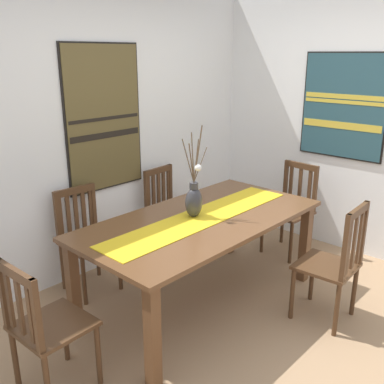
% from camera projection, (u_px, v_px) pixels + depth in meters
% --- Properties ---
extents(ground_plane, '(6.40, 6.40, 0.03)m').
position_uv_depth(ground_plane, '(267.00, 331.00, 3.35)').
color(ground_plane, '#A37F5B').
extents(wall_back, '(6.40, 0.12, 2.70)m').
position_uv_depth(wall_back, '(109.00, 128.00, 4.13)').
color(wall_back, white).
rests_on(wall_back, ground_plane).
extents(wall_side, '(0.12, 6.40, 2.70)m').
position_uv_depth(wall_side, '(381.00, 126.00, 4.23)').
color(wall_side, white).
rests_on(wall_side, ground_plane).
extents(dining_table, '(2.04, 1.03, 0.77)m').
position_uv_depth(dining_table, '(201.00, 229.00, 3.50)').
color(dining_table, brown).
rests_on(dining_table, ground_plane).
extents(table_runner, '(1.87, 0.36, 0.01)m').
position_uv_depth(table_runner, '(201.00, 217.00, 3.47)').
color(table_runner, gold).
rests_on(table_runner, dining_table).
extents(centerpiece_vase, '(0.18, 0.17, 0.73)m').
position_uv_depth(centerpiece_vase, '(194.00, 199.00, 3.44)').
color(centerpiece_vase, '#333338').
rests_on(centerpiece_vase, dining_table).
extents(chair_0, '(0.45, 0.45, 0.94)m').
position_uv_depth(chair_0, '(291.00, 208.00, 4.53)').
color(chair_0, '#4C301C').
rests_on(chair_0, ground_plane).
extents(chair_1, '(0.44, 0.44, 0.91)m').
position_uv_depth(chair_1, '(45.00, 326.00, 2.60)').
color(chair_1, '#4C301C').
rests_on(chair_1, ground_plane).
extents(chair_2, '(0.44, 0.44, 0.91)m').
position_uv_depth(chair_2, '(85.00, 237.00, 3.82)').
color(chair_2, '#4C301C').
rests_on(chair_2, ground_plane).
extents(chair_3, '(0.45, 0.45, 0.90)m').
position_uv_depth(chair_3, '(168.00, 209.00, 4.52)').
color(chair_3, '#4C301C').
rests_on(chair_3, ground_plane).
extents(chair_4, '(0.44, 0.44, 0.98)m').
position_uv_depth(chair_4, '(334.00, 263.00, 3.33)').
color(chair_4, '#4C301C').
rests_on(chair_4, ground_plane).
extents(painting_on_back_wall, '(0.83, 0.05, 1.33)m').
position_uv_depth(painting_on_back_wall, '(104.00, 118.00, 3.98)').
color(painting_on_back_wall, black).
extents(painting_on_side_wall, '(0.05, 0.88, 1.05)m').
position_uv_depth(painting_on_side_wall, '(344.00, 106.00, 4.37)').
color(painting_on_side_wall, black).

